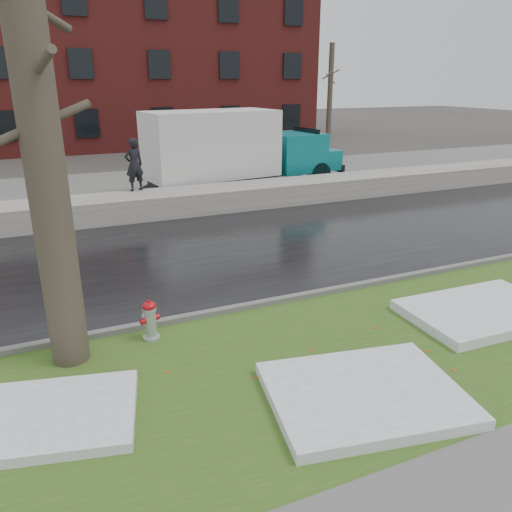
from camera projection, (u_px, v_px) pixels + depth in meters
name	position (u px, v px, depth m)	size (l,w,h in m)	color
ground	(261.00, 335.00, 8.67)	(120.00, 120.00, 0.00)	#47423D
verge	(294.00, 370.00, 7.59)	(60.00, 4.50, 0.04)	#2F531B
road	(188.00, 255.00, 12.55)	(60.00, 7.00, 0.03)	black
parking_lot	(127.00, 190.00, 19.89)	(60.00, 9.00, 0.03)	slate
curb	(239.00, 308.00, 9.51)	(60.00, 0.15, 0.14)	slate
snowbank	(150.00, 205.00, 16.05)	(60.00, 1.60, 0.75)	#A5A097
brick_building	(106.00, 66.00, 33.64)	(26.00, 12.00, 10.00)	maroon
bg_tree_right	(330.00, 92.00, 34.32)	(1.40, 1.62, 6.50)	brown
fire_hydrant	(150.00, 318.00, 8.34)	(0.36, 0.33, 0.72)	#B0B3B8
tree	(40.00, 130.00, 6.70)	(1.44, 1.69, 6.98)	brown
box_truck	(235.00, 149.00, 19.24)	(9.44, 3.08, 3.12)	black
worker	(134.00, 165.00, 16.05)	(0.62, 0.40, 1.69)	black
snow_patch_near	(364.00, 394.00, 6.85)	(2.60, 2.00, 0.16)	white
snow_patch_far	(48.00, 417.00, 6.40)	(2.20, 1.60, 0.14)	white
snow_patch_side	(482.00, 311.00, 9.26)	(2.80, 1.80, 0.18)	white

